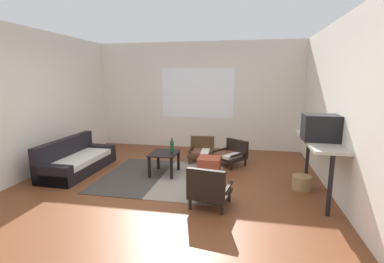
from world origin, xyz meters
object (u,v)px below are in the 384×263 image
coffee_table (164,157)px  crt_television (322,128)px  ottoman_orange (209,166)px  console_shelf (319,145)px  couch (76,161)px  armchair_corner (232,153)px  wicker_basket (302,183)px  glass_bottle (172,146)px  armchair_striped_foreground (209,189)px  armchair_by_window (201,150)px  clay_vase (314,128)px

coffee_table → crt_television: crt_television is taller
ottoman_orange → console_shelf: bearing=-16.8°
ottoman_orange → couch: bearing=-173.9°
couch → armchair_corner: 3.13m
couch → wicker_basket: couch is taller
ottoman_orange → wicker_basket: size_ratio=1.33×
glass_bottle → crt_television: bearing=-13.5°
armchair_corner → crt_television: crt_television is taller
armchair_striped_foreground → crt_television: size_ratio=1.15×
armchair_corner → ottoman_orange: armchair_corner is taller
armchair_by_window → glass_bottle: glass_bottle is taller
wicker_basket → armchair_by_window: bearing=145.3°
coffee_table → crt_television: bearing=-11.1°
wicker_basket → crt_television: bearing=-52.3°
armchair_striped_foreground → wicker_basket: 1.71m
console_shelf → clay_vase: bearing=90.0°
glass_bottle → wicker_basket: 2.36m
armchair_striped_foreground → console_shelf: size_ratio=0.39×
armchair_by_window → glass_bottle: (-0.41, -0.94, 0.29)m
wicker_basket → armchair_corner: bearing=136.9°
crt_television → glass_bottle: (-2.47, 0.59, -0.54)m
armchair_by_window → ottoman_orange: 0.97m
ottoman_orange → glass_bottle: bearing=-178.8°
coffee_table → ottoman_orange: (0.84, 0.10, -0.16)m
armchair_striped_foreground → crt_television: (1.58, 0.73, 0.80)m
armchair_striped_foreground → clay_vase: size_ratio=2.05×
armchair_striped_foreground → console_shelf: 1.85m
clay_vase → wicker_basket: 0.93m
couch → armchair_corner: (2.96, 1.02, 0.04)m
clay_vase → glass_bottle: size_ratio=1.10×
armchair_striped_foreground → glass_bottle: size_ratio=2.25×
couch → armchair_corner: size_ratio=2.25×
armchair_corner → armchair_by_window: bearing=165.5°
coffee_table → armchair_by_window: bearing=61.9°
clay_vase → glass_bottle: bearing=177.8°
console_shelf → wicker_basket: 0.71m
couch → console_shelf: console_shelf is taller
armchair_corner → wicker_basket: bearing=-43.1°
couch → wicker_basket: size_ratio=5.56×
couch → glass_bottle: 1.91m
console_shelf → clay_vase: size_ratio=5.31×
armchair_by_window → crt_television: size_ratio=1.09×
armchair_striped_foreground → crt_television: bearing=24.7°
armchair_corner → glass_bottle: size_ratio=2.79×
armchair_by_window → wicker_basket: 2.29m
crt_television → clay_vase: crt_television is taller
coffee_table → armchair_by_window: size_ratio=1.03×
couch → coffee_table: bearing=5.9°
armchair_corner → crt_television: 2.10m
armchair_by_window → armchair_corner: armchair_by_window is taller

